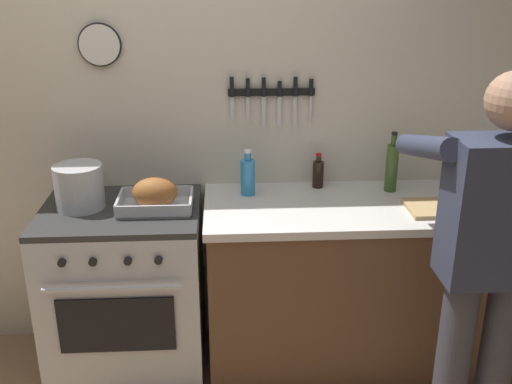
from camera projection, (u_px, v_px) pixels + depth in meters
name	position (u px, v px, depth m)	size (l,w,h in m)	color
wall_back	(167.00, 108.00, 3.07)	(6.00, 0.13, 2.60)	beige
counter_block	(405.00, 281.00, 3.10)	(2.03, 0.65, 0.90)	brown
stove	(127.00, 290.00, 3.03)	(0.76, 0.67, 0.90)	#BCBCC1
person_cook	(488.00, 254.00, 2.30)	(0.51, 0.63, 1.66)	#383842
roasting_pan	(155.00, 196.00, 2.84)	(0.35, 0.26, 0.16)	#B7B7BC
stock_pot	(79.00, 187.00, 2.84)	(0.23, 0.23, 0.21)	#B7B7BC
cutting_board	(445.00, 208.00, 2.85)	(0.36, 0.24, 0.02)	tan
bottle_dish_soap	(248.00, 176.00, 3.00)	(0.07, 0.07, 0.23)	#338CCC
bottle_olive_oil	(392.00, 167.00, 3.04)	(0.06, 0.06, 0.31)	#385623
bottle_soy_sauce	(318.00, 173.00, 3.11)	(0.06, 0.06, 0.18)	black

